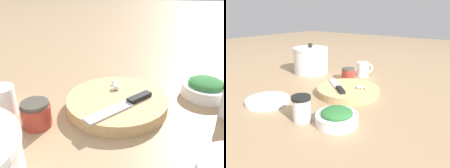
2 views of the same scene
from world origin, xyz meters
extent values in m
plane|color=#997A56|center=(0.00, 0.00, 0.00)|extent=(5.00, 5.00, 0.00)
cylinder|color=tan|center=(0.04, -0.07, 0.02)|extent=(0.29, 0.29, 0.03)
cube|color=black|center=(-0.02, -0.07, 0.04)|extent=(0.07, 0.08, 0.01)
cube|color=#B2B2B7|center=(0.05, 0.02, 0.04)|extent=(0.11, 0.13, 0.01)
ellipsoid|color=silver|center=(0.05, -0.11, 0.04)|extent=(0.02, 0.02, 0.01)
ellipsoid|color=#E6E7C4|center=(0.06, -0.11, 0.04)|extent=(0.02, 0.02, 0.01)
ellipsoid|color=silver|center=(0.06, -0.12, 0.04)|extent=(0.03, 0.03, 0.02)
ellipsoid|color=beige|center=(0.06, -0.15, 0.04)|extent=(0.02, 0.01, 0.01)
cylinder|color=white|center=(-0.22, -0.19, 0.02)|extent=(0.15, 0.15, 0.03)
torus|color=white|center=(-0.22, -0.19, 0.03)|extent=(0.15, 0.15, 0.01)
ellipsoid|color=#2D6B33|center=(-0.22, -0.19, 0.04)|extent=(0.11, 0.11, 0.03)
cylinder|color=white|center=(0.34, 0.03, 0.04)|extent=(0.07, 0.07, 0.08)
cylinder|color=#9E3328|center=(0.22, 0.06, 0.03)|extent=(0.08, 0.08, 0.06)
cylinder|color=#474238|center=(0.22, 0.06, 0.06)|extent=(0.07, 0.07, 0.01)
camera|label=1|loc=(-0.07, 0.55, 0.38)|focal=40.00mm
camera|label=2|loc=(-0.75, -0.60, 0.37)|focal=35.00mm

